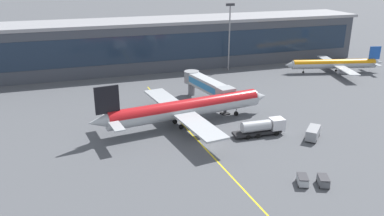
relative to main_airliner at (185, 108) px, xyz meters
The scene contains 11 objects.
ground_plane 12.45m from the main_airliner, 83.45° to the right, with size 700.00×700.00×0.00m, color #515459.
apron_lead_in_line 10.49m from the main_airliner, 90.18° to the right, with size 0.30×80.00×0.01m, color yellow.
terminal_building 53.77m from the main_airliner, 100.36° to the left, with size 177.41×18.75×15.88m.
main_airliner is the anchor object (origin of this frame).
jet_bridge 15.13m from the main_airliner, 52.95° to the left, with size 6.94×19.99×6.51m.
fuel_tanker 16.66m from the main_airliner, 36.80° to the right, with size 10.87×2.93×3.25m.
crew_van 26.58m from the main_airliner, 33.52° to the right, with size 5.00×5.04×2.30m.
baggage_cart_0 30.93m from the main_airliner, 70.46° to the right, with size 2.43×3.03×1.48m.
baggage_cart_1 33.15m from the main_airliner, 66.33° to the right, with size 2.43×3.03×1.48m.
commuter_jet_far 64.30m from the main_airliner, 24.82° to the left, with size 31.96×25.64×8.32m.
apron_light_mast_0 49.94m from the main_airliner, 56.06° to the left, with size 2.80×0.50×21.41m.
Camera 1 is at (-24.22, -62.59, 32.53)m, focal length 36.34 mm.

